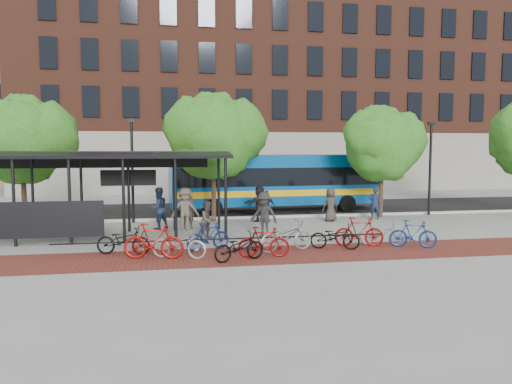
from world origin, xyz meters
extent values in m
plane|color=#9E9E99|center=(0.00, 0.00, 0.00)|extent=(160.00, 160.00, 0.00)
cube|color=black|center=(0.00, 8.00, 0.01)|extent=(160.00, 8.00, 0.01)
cube|color=#B7B7B2|center=(0.00, 4.00, 0.06)|extent=(160.00, 0.25, 0.12)
cube|color=maroon|center=(-2.00, -5.00, 0.00)|extent=(24.00, 3.00, 0.01)
cube|color=black|center=(-3.30, -4.10, 0.00)|extent=(12.00, 0.05, 0.95)
cube|color=brown|center=(10.00, 26.00, 10.00)|extent=(55.00, 14.00, 20.00)
cube|color=#7A664C|center=(-16.00, 40.00, 15.00)|extent=(22.00, 22.00, 30.00)
cylinder|color=black|center=(-11.00, -1.85, 1.65)|extent=(0.12, 0.12, 3.30)
cylinder|color=black|center=(-11.00, 0.85, 1.65)|extent=(0.12, 0.12, 3.30)
cylinder|color=black|center=(-9.00, -1.85, 1.65)|extent=(0.12, 0.12, 3.30)
cylinder|color=black|center=(-9.00, 0.85, 1.65)|extent=(0.12, 0.12, 3.30)
cylinder|color=black|center=(-7.00, -1.85, 1.65)|extent=(0.12, 0.12, 3.30)
cylinder|color=black|center=(-7.00, 0.85, 1.65)|extent=(0.12, 0.12, 3.30)
cylinder|color=black|center=(-5.00, -1.85, 1.65)|extent=(0.12, 0.12, 3.30)
cylinder|color=black|center=(-5.00, 0.85, 1.65)|extent=(0.12, 0.12, 3.30)
cylinder|color=black|center=(-3.00, -1.85, 1.65)|extent=(0.12, 0.12, 3.30)
cylinder|color=black|center=(-3.00, 0.85, 1.65)|extent=(0.12, 0.12, 3.30)
cube|color=black|center=(-10.00, -1.90, 1.00)|extent=(4.50, 0.08, 1.40)
cube|color=black|center=(-8.00, -1.20, 3.45)|extent=(10.60, 1.65, 0.29)
cube|color=black|center=(-8.00, 0.20, 3.45)|extent=(10.60, 1.65, 0.29)
cube|color=black|center=(-8.00, 0.90, 3.05)|extent=(9.00, 0.10, 0.40)
cube|color=black|center=(-7.00, 0.95, 2.40)|extent=(2.40, 0.12, 0.70)
cube|color=#FF7200|center=(-7.00, 1.03, 2.40)|extent=(2.20, 0.02, 0.55)
cylinder|color=#382619|center=(-12.00, 3.30, 1.19)|extent=(0.24, 0.24, 2.38)
sphere|color=#1F6B1C|center=(-12.00, 3.30, 3.98)|extent=(4.00, 4.00, 4.00)
sphere|color=#1F6B1C|center=(-11.00, 3.50, 4.28)|extent=(3.20, 3.20, 3.20)
sphere|color=#1F6B1C|center=(-12.80, 3.00, 4.38)|extent=(3.00, 3.00, 3.00)
sphere|color=#1F6B1C|center=(-11.90, 3.70, 4.78)|extent=(2.80, 2.80, 2.80)
cylinder|color=#382619|center=(-3.00, 3.30, 1.26)|extent=(0.24, 0.24, 2.52)
sphere|color=#1F6B1C|center=(-3.00, 3.30, 4.20)|extent=(4.20, 4.20, 4.20)
sphere|color=#1F6B1C|center=(-1.95, 3.50, 4.50)|extent=(3.36, 3.36, 3.36)
sphere|color=#1F6B1C|center=(-3.84, 3.00, 4.60)|extent=(3.15, 3.15, 3.15)
sphere|color=#1F6B1C|center=(-2.90, 3.70, 5.00)|extent=(2.94, 2.94, 2.94)
cylinder|color=#382619|center=(6.00, 3.30, 1.14)|extent=(0.24, 0.24, 2.27)
sphere|color=#1F6B1C|center=(6.00, 3.30, 3.79)|extent=(3.80, 3.80, 3.80)
sphere|color=#1F6B1C|center=(6.95, 3.50, 4.09)|extent=(3.04, 3.04, 3.04)
sphere|color=#1F6B1C|center=(5.24, 3.00, 4.20)|extent=(2.85, 2.85, 2.85)
sphere|color=#1F6B1C|center=(6.10, 3.70, 4.59)|extent=(2.66, 2.66, 2.66)
cylinder|color=black|center=(-7.00, 3.60, 2.50)|extent=(0.14, 0.14, 5.00)
cube|color=black|center=(-7.00, 3.60, 5.05)|extent=(0.35, 0.20, 0.15)
cylinder|color=black|center=(9.00, 3.60, 2.50)|extent=(0.14, 0.14, 5.00)
cube|color=black|center=(9.00, 3.60, 5.05)|extent=(0.35, 0.20, 0.15)
cube|color=#084E95|center=(0.97, 6.67, 1.86)|extent=(12.41, 3.44, 2.81)
cube|color=black|center=(0.97, 6.67, 2.09)|extent=(12.17, 3.47, 1.02)
cube|color=#EDAF14|center=(0.97, 6.67, 1.18)|extent=(12.29, 3.49, 0.36)
cube|color=#084E95|center=(0.97, 6.67, 3.22)|extent=(12.15, 3.16, 0.18)
cylinder|color=black|center=(-2.86, 5.09, 0.49)|extent=(1.00, 0.35, 0.98)
cylinder|color=black|center=(-3.03, 7.74, 0.49)|extent=(1.00, 0.35, 0.98)
cylinder|color=black|center=(4.97, 5.60, 0.49)|extent=(1.00, 0.35, 0.98)
cylinder|color=black|center=(4.80, 8.25, 0.49)|extent=(1.00, 0.35, 0.98)
imported|color=black|center=(-6.86, -4.01, 0.50)|extent=(2.00, 1.07, 1.00)
imported|color=#99120D|center=(-5.80, -4.96, 0.61)|extent=(2.09, 0.93, 1.21)
imported|color=#B0AFB2|center=(-4.96, -4.98, 0.50)|extent=(2.02, 1.32, 1.00)
imported|color=navy|center=(-3.88, -3.84, 0.52)|extent=(1.77, 1.11, 1.03)
imported|color=black|center=(-3.02, -5.74, 0.48)|extent=(1.93, 1.23, 0.96)
imported|color=maroon|center=(-2.12, -5.35, 0.53)|extent=(1.80, 0.64, 1.06)
imported|color=gray|center=(-1.14, -4.54, 0.56)|extent=(2.27, 1.40, 1.13)
imported|color=black|center=(0.72, -4.48, 0.47)|extent=(1.91, 1.24, 0.95)
imported|color=maroon|center=(1.81, -4.11, 0.55)|extent=(1.92, 0.92, 1.11)
imported|color=#B5B5B8|center=(2.76, -3.98, 0.44)|extent=(1.78, 1.08, 0.88)
imported|color=navy|center=(3.71, -4.68, 0.52)|extent=(1.78, 1.08, 1.04)
imported|color=#413734|center=(-4.42, 1.33, 0.94)|extent=(0.74, 0.54, 1.88)
imported|color=#1C2A41|center=(-5.73, 1.35, 0.96)|extent=(1.18, 1.13, 1.93)
imported|color=brown|center=(-4.54, 0.59, 0.97)|extent=(1.35, 0.90, 1.95)
imported|color=#272727|center=(-0.41, 2.78, 0.79)|extent=(0.94, 0.44, 1.57)
imported|color=black|center=(-0.72, 2.85, 0.91)|extent=(1.73, 1.30, 1.82)
imported|color=#36302B|center=(2.81, 2.20, 0.85)|extent=(0.92, 0.70, 1.69)
imported|color=#1A243C|center=(5.37, 2.61, 0.84)|extent=(0.70, 0.54, 1.69)
imported|color=#4C3F38|center=(-3.68, -1.50, 0.78)|extent=(0.96, 0.91, 1.57)
imported|color=#272727|center=(-1.35, -1.50, 0.94)|extent=(1.39, 1.30, 1.88)
camera|label=1|loc=(-5.34, -21.77, 3.74)|focal=35.00mm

